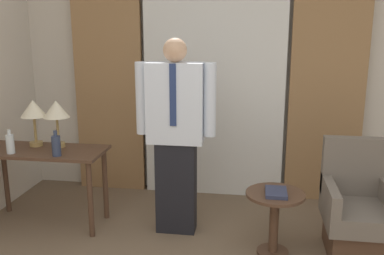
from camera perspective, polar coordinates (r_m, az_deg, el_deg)
name	(u,v)px	position (r m, az deg, el deg)	size (l,w,h in m)	color
wall_back	(215,74)	(4.78, 3.10, 7.11)	(10.00, 0.06, 2.70)	beige
curtain_sheer_center	(214,81)	(4.66, 2.93, 6.20)	(1.53, 0.06, 2.58)	white
curtain_drape_left	(108,79)	(4.92, -11.08, 6.36)	(0.77, 0.06, 2.58)	#997047
curtain_drape_right	(327,83)	(4.70, 17.60, 5.64)	(0.77, 0.06, 2.58)	#997047
desk	(43,162)	(4.29, -19.24, -4.34)	(1.18, 0.51, 0.75)	#4C3323
table_lamp_left	(33,111)	(4.32, -20.38, 2.11)	(0.24, 0.24, 0.45)	#9E7F47
table_lamp_right	(56,111)	(4.22, -17.64, 2.05)	(0.24, 0.24, 0.45)	#9E7F47
bottle_near_edge	(56,145)	(3.98, -17.66, -2.29)	(0.08, 0.08, 0.23)	#2D3851
bottle_by_lamp	(10,144)	(4.21, -23.08, -1.99)	(0.07, 0.07, 0.22)	silver
person	(176,131)	(3.82, -2.18, -0.49)	(0.72, 0.24, 1.78)	black
armchair	(357,214)	(3.91, 21.16, -10.70)	(0.56, 0.62, 0.95)	#4C3323
side_table	(274,213)	(3.67, 10.94, -11.08)	(0.49, 0.49, 0.55)	#4C3323
book	(276,192)	(3.57, 11.15, -8.48)	(0.17, 0.24, 0.03)	#2D334C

